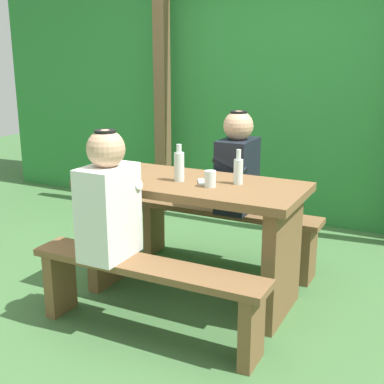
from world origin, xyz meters
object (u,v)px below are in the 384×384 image
Objects in this scene: person_white_shirt at (108,200)px; person_black_coat at (237,166)px; drinking_glass at (210,179)px; bottle_left at (238,170)px; bottle_right at (179,166)px; bench_near at (147,284)px; cell_phone at (204,182)px; bench_far at (226,225)px; picnic_table at (192,220)px.

person_white_shirt is 1.16m from person_black_coat.
person_white_shirt reaches higher than drinking_glass.
bottle_right is (-0.36, -0.10, 0.01)m from bottle_left.
person_black_coat reaches higher than bench_near.
cell_phone is (0.08, 0.56, 0.47)m from bench_near.
drinking_glass is 0.11m from cell_phone.
bench_near is 0.73m from cell_phone.
bench_near is at bearing -107.86° from drinking_glass.
bench_far is at bearing 119.66° from bottle_left.
bench_far is at bearing 90.00° from picnic_table.
person_black_coat is 0.54m from bottle_left.
bottle_left is 0.23m from cell_phone.
person_black_coat reaches higher than bench_far.
bottle_left is at bearing 13.63° from picnic_table.
cell_phone is at bearing 60.23° from person_white_shirt.
drinking_glass reaches higher than cell_phone.
person_black_coat is 0.56m from cell_phone.
bottle_right is at bearing 169.13° from drinking_glass.
bottle_left is (0.28, 0.07, 0.34)m from picnic_table.
bench_far is 0.73m from cell_phone.
drinking_glass is (0.08, -0.63, 0.05)m from person_black_coat.
drinking_glass is at bearing -10.87° from bottle_right.
picnic_table is 0.65m from person_white_shirt.
bench_near is 1.00× the size of bench_far.
person_white_shirt is at bearing -106.76° from bottle_right.
bottle_left is 0.92× the size of bottle_right.
drinking_glass is 0.19m from bottle_left.
bottle_right is at bearing 73.24° from person_white_shirt.
person_white_shirt is at bearing -112.90° from picnic_table.
bottle_left reaches higher than picnic_table.
person_black_coat is at bearing 97.10° from drinking_glass.
bench_near is 6.05× the size of bottle_right.
person_white_shirt reaches higher than bench_near.
drinking_glass is 0.43× the size of bottle_right.
bench_far is at bearing 82.66° from bottle_right.
person_black_coat is 5.14× the size of cell_phone.
person_black_coat is at bearing 75.17° from bottle_right.
picnic_table is 1.00× the size of bench_far.
person_black_coat is 3.11× the size of bottle_right.
person_white_shirt is 0.63m from drinking_glass.
picnic_table is 14.17× the size of drinking_glass.
bottle_right is at bearing -160.14° from picnic_table.
bench_far is at bearing 90.00° from bench_near.
bottle_left is at bearing -60.34° from bench_far.
bench_far is 1.23m from person_white_shirt.
bottle_left is 0.37m from bottle_right.
person_white_shirt is 3.38× the size of bottle_left.
cell_phone reaches higher than picnic_table.
person_white_shirt is 5.14× the size of cell_phone.
person_black_coat is 7.28× the size of drinking_glass.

